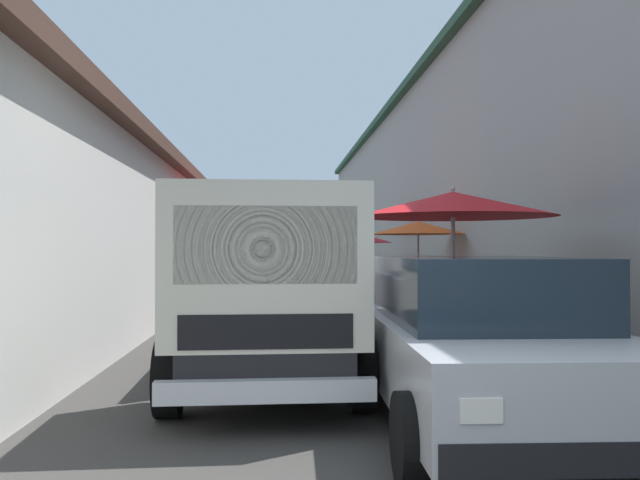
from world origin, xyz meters
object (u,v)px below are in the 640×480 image
Objects in this scene: delivery_truck at (265,296)px; vendor_by_crates at (297,284)px; fruit_stall_near_right at (417,242)px; fruit_stall_far_right at (455,225)px; hatchback_car at (481,340)px; parked_scooter at (245,309)px; plastic_stool at (298,313)px; fruit_stall_far_left at (350,242)px; fruit_stall_mid_lane at (263,234)px.

vendor_by_crates is at bearing -5.64° from delivery_truck.
delivery_truck is at bearing 157.39° from fruit_stall_near_right.
hatchback_car is (-2.90, 0.60, -1.11)m from fruit_stall_far_right.
vendor_by_crates is at bearing -94.92° from parked_scooter.
fruit_stall_near_right reaches higher than vendor_by_crates.
hatchback_car is at bearing -167.15° from vendor_by_crates.
delivery_truck is (-8.10, 3.37, -0.65)m from fruit_stall_near_right.
fruit_stall_near_right reaches higher than plastic_stool.
fruit_stall_far_left is 8.88m from vendor_by_crates.
fruit_stall_near_right is 5.16× the size of plastic_stool.
hatchback_car is 2.35× the size of parked_scooter.
parked_scooter is at bearing 113.12° from plastic_stool.
fruit_stall_near_right is at bearing -8.01° from fruit_stall_far_right.
delivery_truck is (-1.74, 2.48, -0.81)m from fruit_stall_far_right.
vendor_by_crates is at bearing 32.02° from fruit_stall_far_right.
plastic_stool is (-2.91, -0.70, -1.54)m from fruit_stall_mid_lane.
delivery_truck is 5.06m from parked_scooter.
plastic_stool is at bearing -66.88° from parked_scooter.
delivery_truck is at bearing 169.75° from fruit_stall_far_left.
hatchback_car is at bearing 170.80° from fruit_stall_near_right.
vendor_by_crates is (-3.18, 2.89, -0.79)m from fruit_stall_near_right.
hatchback_car is (-9.26, 1.50, -0.96)m from fruit_stall_near_right.
fruit_stall_far_right is 4.60m from parked_scooter.
fruit_stall_far_right is at bearing -152.09° from plastic_stool.
hatchback_car is 2.23m from delivery_truck.
delivery_truck is (1.16, 1.87, 0.30)m from hatchback_car.
fruit_stall_mid_lane is 3.60m from vendor_by_crates.
delivery_truck is 4.95m from vendor_by_crates.
fruit_stall_mid_lane is at bearing 153.26° from fruit_stall_far_left.
delivery_truck reaches higher than parked_scooter.
fruit_stall_mid_lane reaches higher than hatchback_car.
fruit_stall_far_right is 6.20× the size of plastic_stool.
plastic_stool is at bearing -5.56° from delivery_truck.
fruit_stall_far_left is at bearing -18.74° from parked_scooter.
parked_scooter is at bearing 161.26° from fruit_stall_far_left.
hatchback_car reaches higher than plastic_stool.
fruit_stall_far_right is at bearing -11.78° from hatchback_car.
fruit_stall_far_left is 13.78m from delivery_truck.
fruit_stall_far_left reaches higher than delivery_truck.
fruit_stall_far_right reaches higher than plastic_stool.
vendor_by_crates is (6.08, 1.39, 0.16)m from hatchback_car.
fruit_stall_mid_lane is 3.63m from parked_scooter.
vendor_by_crates is 0.93× the size of parked_scooter.
fruit_stall_far_left is at bearing -10.25° from delivery_truck.
hatchback_car is (-14.70, 0.57, -1.01)m from fruit_stall_far_left.
fruit_stall_far_left reaches higher than hatchback_car.
fruit_stall_far_right is 3.16m from hatchback_car.
fruit_stall_near_right is at bearing -46.72° from plastic_stool.
plastic_stool is at bearing 133.28° from fruit_stall_near_right.
fruit_stall_near_right is at bearing -170.32° from fruit_stall_far_left.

